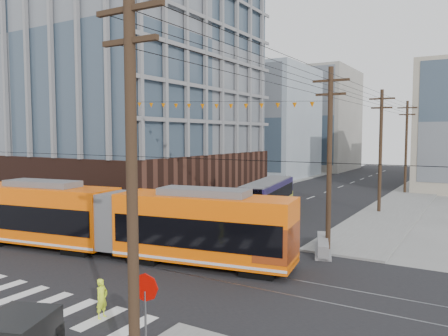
{
  "coord_description": "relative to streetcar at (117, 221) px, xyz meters",
  "views": [
    {
      "loc": [
        16.34,
        -14.49,
        7.02
      ],
      "look_at": [
        1.29,
        10.84,
        4.77
      ],
      "focal_mm": 35.0,
      "sensor_mm": 36.0,
      "label": 1
    }
  ],
  "objects": [
    {
      "name": "utility_pole_far",
      "position": [
        10.29,
        52.12,
        3.5
      ],
      "size": [
        0.3,
        0.3,
        11.0
      ],
      "primitive_type": "cylinder",
      "color": "black",
      "rests_on": "ground"
    },
    {
      "name": "parked_car_silver",
      "position": [
        -4.11,
        8.17,
        -1.25
      ],
      "size": [
        2.29,
        4.75,
        1.5
      ],
      "primitive_type": "imported",
      "rotation": [
        0.0,
        0.0,
        3.3
      ],
      "color": "#ADAEAE",
      "rests_on": "ground"
    },
    {
      "name": "ground",
      "position": [
        1.79,
        -3.88,
        -2.0
      ],
      "size": [
        160.0,
        160.0,
        0.0
      ],
      "primitive_type": "plane",
      "color": "slate"
    },
    {
      "name": "pedestrian",
      "position": [
        5.81,
        -6.79,
        -1.24
      ],
      "size": [
        0.42,
        0.59,
        1.53
      ],
      "primitive_type": "imported",
      "rotation": [
        0.0,
        0.0,
        1.66
      ],
      "color": "#E0FF2B",
      "rests_on": "ground"
    },
    {
      "name": "jersey_barrier",
      "position": [
        10.09,
        6.77,
        -1.6
      ],
      "size": [
        2.19,
        4.15,
        0.81
      ],
      "primitive_type": "cube",
      "rotation": [
        0.0,
        0.0,
        0.33
      ],
      "color": "slate",
      "rests_on": "ground"
    },
    {
      "name": "stop_sign",
      "position": [
        9.79,
        -8.85,
        -0.61
      ],
      "size": [
        1.01,
        1.01,
        2.79
      ],
      "primitive_type": null,
      "rotation": [
        0.0,
        0.0,
        0.21
      ],
      "color": "#A70600",
      "rests_on": "ground"
    },
    {
      "name": "parked_car_grey",
      "position": [
        -3.42,
        19.88,
        -1.33
      ],
      "size": [
        3.77,
        5.31,
        1.34
      ],
      "primitive_type": "imported",
      "rotation": [
        0.0,
        0.0,
        2.79
      ],
      "color": "slate",
      "rests_on": "ground"
    },
    {
      "name": "parked_car_white",
      "position": [
        -4.04,
        15.98,
        -1.32
      ],
      "size": [
        2.38,
        4.88,
        1.37
      ],
      "primitive_type": "imported",
      "rotation": [
        0.0,
        0.0,
        3.24
      ],
      "color": "beige",
      "rests_on": "ground"
    },
    {
      "name": "bg_bldg_nw_near",
      "position": [
        -15.21,
        48.12,
        7.0
      ],
      "size": [
        18.0,
        16.0,
        18.0
      ],
      "primitive_type": "cube",
      "color": "#8C99A5",
      "rests_on": "ground"
    },
    {
      "name": "utility_pole_near",
      "position": [
        10.29,
        -9.88,
        3.5
      ],
      "size": [
        0.3,
        0.3,
        11.0
      ],
      "primitive_type": "cylinder",
      "color": "black",
      "rests_on": "ground"
    },
    {
      "name": "office_building",
      "position": [
        -20.21,
        19.12,
        12.3
      ],
      "size": [
        30.0,
        25.0,
        28.6
      ],
      "primitive_type": "cube",
      "color": "#381E16",
      "rests_on": "ground"
    },
    {
      "name": "bg_bldg_nw_far",
      "position": [
        -12.21,
        68.12,
        8.0
      ],
      "size": [
        16.0,
        18.0,
        20.0
      ],
      "primitive_type": "cube",
      "color": "gray",
      "rests_on": "ground"
    },
    {
      "name": "streetcar",
      "position": [
        0.0,
        0.0,
        0.0
      ],
      "size": [
        20.99,
        6.23,
        4.01
      ],
      "primitive_type": null,
      "rotation": [
        0.0,
        0.0,
        0.16
      ],
      "color": "#FE5D04",
      "rests_on": "ground"
    },
    {
      "name": "city_bus",
      "position": [
        2.09,
        16.06,
        -0.46
      ],
      "size": [
        4.35,
        11.17,
        3.09
      ],
      "primitive_type": null,
      "rotation": [
        0.0,
        0.0,
        0.19
      ],
      "color": "#201743",
      "rests_on": "ground"
    }
  ]
}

